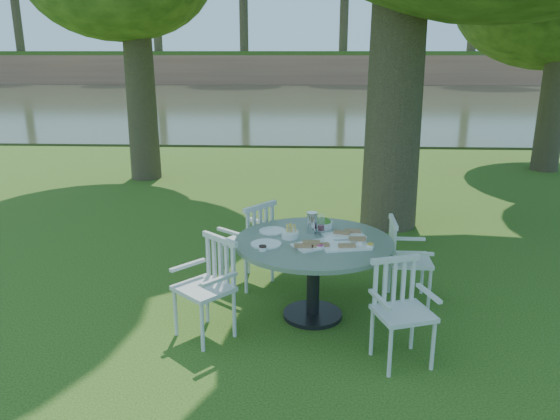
{
  "coord_description": "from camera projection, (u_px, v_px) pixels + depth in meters",
  "views": [
    {
      "loc": [
        0.27,
        -5.21,
        2.42
      ],
      "look_at": [
        0.0,
        0.2,
        0.85
      ],
      "focal_mm": 35.0,
      "sensor_mm": 36.0,
      "label": 1
    }
  ],
  "objects": [
    {
      "name": "river",
      "position": [
        302.0,
        102.0,
        27.75
      ],
      "size": [
        100.0,
        28.0,
        0.12
      ],
      "primitive_type": "cube",
      "color": "#2D321D",
      "rests_on": "ground"
    },
    {
      "name": "chair_ne",
      "position": [
        402.0,
        254.0,
        5.39
      ],
      "size": [
        0.41,
        0.44,
        0.85
      ],
      "rotation": [
        0.0,
        0.0,
        -4.73
      ],
      "color": "silver",
      "rests_on": "ground"
    },
    {
      "name": "chair_nw",
      "position": [
        253.0,
        237.0,
        5.76
      ],
      "size": [
        0.63,
        0.63,
        0.92
      ],
      "rotation": [
        0.0,
        0.0,
        -2.24
      ],
      "color": "silver",
      "rests_on": "ground"
    },
    {
      "name": "tableware",
      "position": [
        312.0,
        233.0,
        5.06
      ],
      "size": [
        1.09,
        0.8,
        0.2
      ],
      "color": "white",
      "rests_on": "table"
    },
    {
      "name": "chair_sw",
      "position": [
        212.0,
        279.0,
        4.76
      ],
      "size": [
        0.61,
        0.61,
        0.88
      ],
      "rotation": [
        0.0,
        0.0,
        -0.74
      ],
      "color": "silver",
      "rests_on": "ground"
    },
    {
      "name": "table",
      "position": [
        314.0,
        255.0,
        5.02
      ],
      "size": [
        1.45,
        1.45,
        0.77
      ],
      "color": "black",
      "rests_on": "ground"
    },
    {
      "name": "chair_se",
      "position": [
        399.0,
        302.0,
        4.37
      ],
      "size": [
        0.53,
        0.51,
        0.84
      ],
      "rotation": [
        0.0,
        0.0,
        0.32
      ],
      "color": "silver",
      "rests_on": "ground"
    },
    {
      "name": "ground",
      "position": [
        279.0,
        294.0,
        5.68
      ],
      "size": [
        140.0,
        140.0,
        0.0
      ],
      "primitive_type": "plane",
      "color": "#1F400D",
      "rests_on": "ground"
    }
  ]
}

